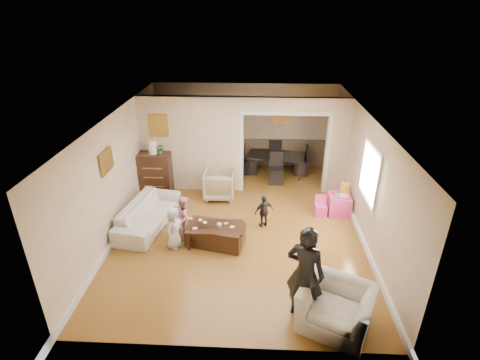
# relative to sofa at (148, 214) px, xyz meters

# --- Properties ---
(floor) EXTENTS (7.00, 7.00, 0.00)m
(floor) POSITION_rel_sofa_xyz_m (2.12, 0.17, -0.30)
(floor) COLOR #9A6427
(floor) RESTS_ON ground
(partition_left) EXTENTS (2.75, 0.18, 2.60)m
(partition_left) POSITION_rel_sofa_xyz_m (0.74, 1.97, 1.00)
(partition_left) COLOR beige
(partition_left) RESTS_ON ground
(partition_right) EXTENTS (0.55, 0.18, 2.60)m
(partition_right) POSITION_rel_sofa_xyz_m (4.59, 1.97, 1.00)
(partition_right) COLOR beige
(partition_right) RESTS_ON ground
(partition_header) EXTENTS (2.22, 0.18, 0.35)m
(partition_header) POSITION_rel_sofa_xyz_m (3.22, 1.97, 2.12)
(partition_header) COLOR beige
(partition_header) RESTS_ON partition_right
(window_pane) EXTENTS (0.03, 0.95, 1.10)m
(window_pane) POSITION_rel_sofa_xyz_m (4.85, -0.23, 1.25)
(window_pane) COLOR white
(window_pane) RESTS_ON ground
(framed_art_partition) EXTENTS (0.45, 0.03, 0.55)m
(framed_art_partition) POSITION_rel_sofa_xyz_m (-0.08, 1.87, 1.55)
(framed_art_partition) COLOR brown
(framed_art_partition) RESTS_ON partition_left
(framed_art_sofa_wall) EXTENTS (0.03, 0.55, 0.40)m
(framed_art_sofa_wall) POSITION_rel_sofa_xyz_m (-0.59, -0.43, 1.50)
(framed_art_sofa_wall) COLOR brown
(framed_art_alcove) EXTENTS (0.45, 0.03, 0.55)m
(framed_art_alcove) POSITION_rel_sofa_xyz_m (3.22, 3.61, 1.40)
(framed_art_alcove) COLOR brown
(sofa) EXTENTS (1.16, 2.19, 0.61)m
(sofa) POSITION_rel_sofa_xyz_m (0.00, 0.00, 0.00)
(sofa) COLOR silver
(sofa) RESTS_ON ground
(armchair_back) EXTENTS (0.80, 0.82, 0.74)m
(armchair_back) POSITION_rel_sofa_xyz_m (1.52, 1.48, 0.07)
(armchair_back) COLOR tan
(armchair_back) RESTS_ON ground
(armchair_front) EXTENTS (1.42, 1.36, 0.72)m
(armchair_front) POSITION_rel_sofa_xyz_m (3.80, -2.78, 0.06)
(armchair_front) COLOR silver
(armchair_front) RESTS_ON ground
(dresser) EXTENTS (0.84, 0.47, 1.16)m
(dresser) POSITION_rel_sofa_xyz_m (-0.22, 1.63, 0.28)
(dresser) COLOR #321A0F
(dresser) RESTS_ON ground
(table_lamp) EXTENTS (0.22, 0.22, 0.36)m
(table_lamp) POSITION_rel_sofa_xyz_m (-0.22, 1.63, 1.03)
(table_lamp) COLOR #FFF0CF
(table_lamp) RESTS_ON dresser
(potted_plant) EXTENTS (0.25, 0.22, 0.28)m
(potted_plant) POSITION_rel_sofa_xyz_m (-0.02, 1.63, 1.00)
(potted_plant) COLOR #42652D
(potted_plant) RESTS_ON dresser
(coffee_table) EXTENTS (1.31, 0.86, 0.45)m
(coffee_table) POSITION_rel_sofa_xyz_m (1.64, -0.66, -0.08)
(coffee_table) COLOR #391E12
(coffee_table) RESTS_ON ground
(coffee_cup) EXTENTS (0.12, 0.12, 0.10)m
(coffee_cup) POSITION_rel_sofa_xyz_m (1.74, -0.71, 0.20)
(coffee_cup) COLOR white
(coffee_cup) RESTS_ON coffee_table
(play_table) EXTENTS (0.53, 0.53, 0.50)m
(play_table) POSITION_rel_sofa_xyz_m (4.54, 0.77, -0.05)
(play_table) COLOR #F84192
(play_table) RESTS_ON ground
(cereal_box) EXTENTS (0.20, 0.07, 0.30)m
(cereal_box) POSITION_rel_sofa_xyz_m (4.66, 0.87, 0.35)
(cereal_box) COLOR yellow
(cereal_box) RESTS_ON play_table
(cyan_cup) EXTENTS (0.08, 0.08, 0.08)m
(cyan_cup) POSITION_rel_sofa_xyz_m (4.44, 0.72, 0.24)
(cyan_cup) COLOR teal
(cyan_cup) RESTS_ON play_table
(toy_block) EXTENTS (0.10, 0.08, 0.05)m
(toy_block) POSITION_rel_sofa_xyz_m (4.42, 0.89, 0.22)
(toy_block) COLOR red
(toy_block) RESTS_ON play_table
(play_bowl) EXTENTS (0.24, 0.24, 0.06)m
(play_bowl) POSITION_rel_sofa_xyz_m (4.59, 0.65, 0.23)
(play_bowl) COLOR silver
(play_bowl) RESTS_ON play_table
(dining_table) EXTENTS (1.83, 1.24, 0.59)m
(dining_table) POSITION_rel_sofa_xyz_m (3.06, 3.07, -0.01)
(dining_table) COLOR black
(dining_table) RESTS_ON ground
(adult_person) EXTENTS (0.75, 0.64, 1.73)m
(adult_person) POSITION_rel_sofa_xyz_m (3.30, -2.59, 0.56)
(adult_person) COLOR black
(adult_person) RESTS_ON ground
(child_kneel_a) EXTENTS (0.45, 0.54, 0.94)m
(child_kneel_a) POSITION_rel_sofa_xyz_m (0.79, -0.81, 0.16)
(child_kneel_a) COLOR silver
(child_kneel_a) RESTS_ON ground
(child_kneel_b) EXTENTS (0.42, 0.51, 0.97)m
(child_kneel_b) POSITION_rel_sofa_xyz_m (0.94, -0.36, 0.18)
(child_kneel_b) COLOR pink
(child_kneel_b) RESTS_ON ground
(child_toddler) EXTENTS (0.51, 0.39, 0.80)m
(child_toddler) POSITION_rel_sofa_xyz_m (2.69, 0.09, 0.10)
(child_toddler) COLOR black
(child_toddler) RESTS_ON ground
(craft_papers) EXTENTS (0.90, 0.44, 0.00)m
(craft_papers) POSITION_rel_sofa_xyz_m (1.54, -0.61, 0.15)
(craft_papers) COLOR white
(craft_papers) RESTS_ON coffee_table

